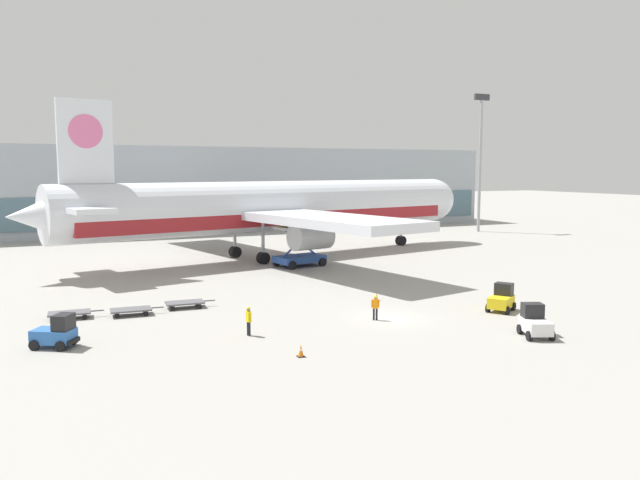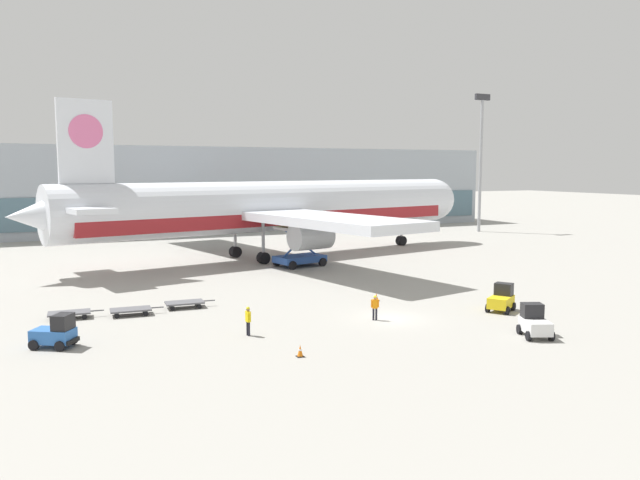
{
  "view_description": "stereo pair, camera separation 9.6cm",
  "coord_description": "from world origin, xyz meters",
  "px_view_note": "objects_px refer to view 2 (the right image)",
  "views": [
    {
      "loc": [
        -22.29,
        -36.72,
        10.39
      ],
      "look_at": [
        1.16,
        14.24,
        4.0
      ],
      "focal_mm": 35.0,
      "sensor_mm": 36.0,
      "label": 1
    },
    {
      "loc": [
        -22.2,
        -36.76,
        10.39
      ],
      "look_at": [
        1.16,
        14.24,
        4.0
      ],
      "focal_mm": 35.0,
      "sensor_mm": 36.0,
      "label": 2
    }
  ],
  "objects_px": {
    "traffic_cone_near": "(300,351)",
    "scissor_lift_loader": "(300,249)",
    "baggage_tug_far": "(534,323)",
    "baggage_dolly_third": "(185,303)",
    "airplane_main": "(273,208)",
    "ground_crew_near": "(375,306)",
    "baggage_dolly_lead": "(70,313)",
    "baggage_dolly_second": "(131,310)",
    "traffic_cone_far": "(376,297)",
    "light_mast": "(481,152)",
    "baggage_tug_foreground": "(502,299)",
    "ground_crew_far": "(248,318)",
    "baggage_tug_mid": "(56,333)"
  },
  "relations": [
    {
      "from": "baggage_dolly_third",
      "to": "traffic_cone_far",
      "type": "bearing_deg",
      "value": -11.02
    },
    {
      "from": "ground_crew_far",
      "to": "traffic_cone_far",
      "type": "height_order",
      "value": "ground_crew_far"
    },
    {
      "from": "airplane_main",
      "to": "scissor_lift_loader",
      "type": "relative_size",
      "value": 10.08
    },
    {
      "from": "baggage_tug_far",
      "to": "baggage_dolly_third",
      "type": "height_order",
      "value": "baggage_tug_far"
    },
    {
      "from": "baggage_tug_far",
      "to": "baggage_dolly_lead",
      "type": "xyz_separation_m",
      "value": [
        -26.13,
        17.1,
        -0.49
      ]
    },
    {
      "from": "baggage_dolly_third",
      "to": "ground_crew_near",
      "type": "xyz_separation_m",
      "value": [
        11.12,
        -9.27,
        0.63
      ]
    },
    {
      "from": "traffic_cone_near",
      "to": "ground_crew_far",
      "type": "bearing_deg",
      "value": 102.89
    },
    {
      "from": "ground_crew_near",
      "to": "traffic_cone_far",
      "type": "bearing_deg",
      "value": 78.46
    },
    {
      "from": "baggage_dolly_second",
      "to": "traffic_cone_far",
      "type": "relative_size",
      "value": 6.12
    },
    {
      "from": "baggage_dolly_lead",
      "to": "traffic_cone_near",
      "type": "bearing_deg",
      "value": -49.51
    },
    {
      "from": "baggage_tug_mid",
      "to": "ground_crew_near",
      "type": "distance_m",
      "value": 20.36
    },
    {
      "from": "airplane_main",
      "to": "ground_crew_near",
      "type": "relative_size",
      "value": 33.09
    },
    {
      "from": "baggage_dolly_third",
      "to": "baggage_dolly_lead",
      "type": "bearing_deg",
      "value": -176.3
    },
    {
      "from": "scissor_lift_loader",
      "to": "baggage_dolly_lead",
      "type": "distance_m",
      "value": 28.29
    },
    {
      "from": "ground_crew_near",
      "to": "ground_crew_far",
      "type": "relative_size",
      "value": 0.94
    },
    {
      "from": "baggage_tug_foreground",
      "to": "ground_crew_far",
      "type": "bearing_deg",
      "value": 143.79
    },
    {
      "from": "baggage_dolly_third",
      "to": "traffic_cone_far",
      "type": "xyz_separation_m",
      "value": [
        14.39,
        -3.76,
        -0.09
      ]
    },
    {
      "from": "baggage_tug_mid",
      "to": "baggage_tug_far",
      "type": "xyz_separation_m",
      "value": [
        27.21,
        -9.81,
        0.0
      ]
    },
    {
      "from": "ground_crew_near",
      "to": "baggage_tug_foreground",
      "type": "bearing_deg",
      "value": 11.08
    },
    {
      "from": "light_mast",
      "to": "airplane_main",
      "type": "distance_m",
      "value": 45.39
    },
    {
      "from": "airplane_main",
      "to": "baggage_dolly_second",
      "type": "height_order",
      "value": "airplane_main"
    },
    {
      "from": "baggage_dolly_lead",
      "to": "baggage_dolly_third",
      "type": "distance_m",
      "value": 8.07
    },
    {
      "from": "baggage_dolly_second",
      "to": "traffic_cone_near",
      "type": "height_order",
      "value": "traffic_cone_near"
    },
    {
      "from": "scissor_lift_loader",
      "to": "baggage_dolly_third",
      "type": "relative_size",
      "value": 1.52
    },
    {
      "from": "baggage_tug_far",
      "to": "baggage_dolly_third",
      "type": "xyz_separation_m",
      "value": [
        -18.06,
        17.11,
        -0.49
      ]
    },
    {
      "from": "baggage_dolly_lead",
      "to": "baggage_dolly_second",
      "type": "height_order",
      "value": "same"
    },
    {
      "from": "baggage_tug_foreground",
      "to": "ground_crew_near",
      "type": "bearing_deg",
      "value": 139.23
    },
    {
      "from": "scissor_lift_loader",
      "to": "baggage_tug_mid",
      "type": "xyz_separation_m",
      "value": [
        -24.89,
        -22.5,
        -0.98
      ]
    },
    {
      "from": "baggage_tug_far",
      "to": "baggage_dolly_second",
      "type": "height_order",
      "value": "baggage_tug_far"
    },
    {
      "from": "ground_crew_near",
      "to": "scissor_lift_loader",
      "type": "bearing_deg",
      "value": 98.44
    },
    {
      "from": "baggage_dolly_lead",
      "to": "baggage_dolly_second",
      "type": "relative_size",
      "value": 1.0
    },
    {
      "from": "traffic_cone_far",
      "to": "traffic_cone_near",
      "type": "bearing_deg",
      "value": -135.2
    },
    {
      "from": "baggage_tug_mid",
      "to": "ground_crew_far",
      "type": "height_order",
      "value": "baggage_tug_mid"
    },
    {
      "from": "baggage_dolly_lead",
      "to": "traffic_cone_far",
      "type": "distance_m",
      "value": 22.77
    },
    {
      "from": "traffic_cone_far",
      "to": "light_mast",
      "type": "bearing_deg",
      "value": 43.57
    },
    {
      "from": "baggage_dolly_lead",
      "to": "baggage_tug_foreground",
      "type": "bearing_deg",
      "value": -16.53
    },
    {
      "from": "airplane_main",
      "to": "ground_crew_near",
      "type": "height_order",
      "value": "airplane_main"
    },
    {
      "from": "light_mast",
      "to": "baggage_dolly_third",
      "type": "bearing_deg",
      "value": -147.05
    },
    {
      "from": "traffic_cone_near",
      "to": "scissor_lift_loader",
      "type": "bearing_deg",
      "value": 67.29
    },
    {
      "from": "baggage_tug_mid",
      "to": "traffic_cone_near",
      "type": "distance_m",
      "value": 14.47
    },
    {
      "from": "baggage_dolly_second",
      "to": "ground_crew_far",
      "type": "xyz_separation_m",
      "value": [
        5.91,
        -8.75,
        0.72
      ]
    },
    {
      "from": "baggage_dolly_lead",
      "to": "baggage_dolly_second",
      "type": "bearing_deg",
      "value": -6.85
    },
    {
      "from": "scissor_lift_loader",
      "to": "ground_crew_near",
      "type": "relative_size",
      "value": 3.28
    },
    {
      "from": "light_mast",
      "to": "ground_crew_far",
      "type": "xyz_separation_m",
      "value": [
        -55.66,
        -46.8,
        -12.03
      ]
    },
    {
      "from": "ground_crew_near",
      "to": "traffic_cone_far",
      "type": "xyz_separation_m",
      "value": [
        3.27,
        5.52,
        -0.72
      ]
    },
    {
      "from": "scissor_lift_loader",
      "to": "traffic_cone_near",
      "type": "distance_m",
      "value": 32.71
    },
    {
      "from": "ground_crew_near",
      "to": "traffic_cone_far",
      "type": "distance_m",
      "value": 6.45
    },
    {
      "from": "traffic_cone_near",
      "to": "baggage_dolly_second",
      "type": "bearing_deg",
      "value": 116.76
    },
    {
      "from": "baggage_dolly_third",
      "to": "ground_crew_near",
      "type": "distance_m",
      "value": 14.5
    },
    {
      "from": "ground_crew_near",
      "to": "traffic_cone_near",
      "type": "distance_m",
      "value": 9.82
    }
  ]
}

